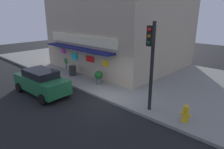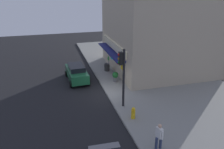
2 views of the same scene
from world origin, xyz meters
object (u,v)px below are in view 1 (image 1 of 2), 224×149
at_px(fire_hydrant, 186,113).
at_px(trash_can, 73,71).
at_px(potted_plant_by_window, 99,77).
at_px(parked_car_green, 41,82).
at_px(potted_plant_by_doorway, 68,62).
at_px(traffic_light, 151,56).

bearing_deg(fire_hydrant, trash_can, 176.10).
distance_m(potted_plant_by_window, parked_car_green, 3.89).
relative_size(fire_hydrant, potted_plant_by_doorway, 0.79).
distance_m(traffic_light, parked_car_green, 7.33).
relative_size(potted_plant_by_doorway, parked_car_green, 0.26).
bearing_deg(parked_car_green, potted_plant_by_window, 65.20).
bearing_deg(potted_plant_by_window, traffic_light, -10.67).
bearing_deg(potted_plant_by_doorway, parked_car_green, -51.68).
bearing_deg(fire_hydrant, potted_plant_by_window, 174.12).
bearing_deg(potted_plant_by_doorway, traffic_light, -10.56).
height_order(traffic_light, parked_car_green, traffic_light).
height_order(potted_plant_by_doorway, parked_car_green, parked_car_green).
relative_size(fire_hydrant, parked_car_green, 0.21).
height_order(potted_plant_by_doorway, potted_plant_by_window, potted_plant_by_doorway).
xyz_separation_m(traffic_light, parked_car_green, (-6.47, -2.62, -2.25)).
xyz_separation_m(traffic_light, potted_plant_by_window, (-4.84, 0.91, -2.37)).
xyz_separation_m(potted_plant_by_window, parked_car_green, (-1.63, -3.53, 0.12)).
bearing_deg(trash_can, potted_plant_by_window, 0.36).
distance_m(fire_hydrant, trash_can, 9.93).
height_order(traffic_light, fire_hydrant, traffic_light).
distance_m(fire_hydrant, parked_car_green, 8.86).
height_order(trash_can, potted_plant_by_doorway, potted_plant_by_doorway).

